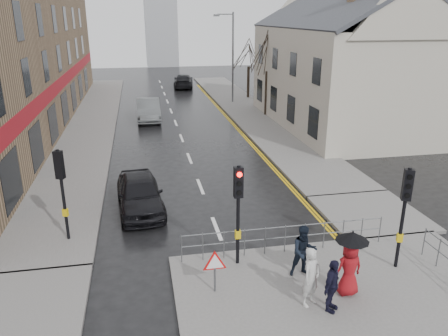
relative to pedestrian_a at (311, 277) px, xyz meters
name	(u,v)px	position (x,y,z in m)	size (l,w,h in m)	color
ground	(233,270)	(-1.72, 2.30, -1.02)	(120.00, 120.00, 0.00)	black
near_pavement	(372,328)	(1.28, -1.20, -0.95)	(10.00, 9.00, 0.14)	#605E5B
left_pavement	(91,120)	(-8.22, 25.30, -0.95)	(4.00, 44.00, 0.14)	#605E5B
right_pavement	(245,108)	(4.78, 27.30, -0.95)	(4.00, 40.00, 0.14)	#605E5B
pavement_bridge_right	(370,213)	(4.78, 5.30, -0.95)	(4.00, 4.20, 0.14)	#605E5B
pavement_stub_left	(12,312)	(-8.22, 1.30, -0.95)	(4.00, 4.20, 0.14)	#605E5B
building_left_terrace	(2,58)	(-13.72, 24.30, 3.98)	(8.00, 42.00, 10.00)	#8C6F51
building_right_cream	(343,60)	(10.28, 20.30, 3.76)	(9.00, 16.40, 10.10)	#B4AD9D
church_tower	(160,7)	(-0.22, 64.30, 7.98)	(5.00, 5.00, 18.00)	#989BA1
traffic_signal_near_left	(238,198)	(-1.52, 2.50, 1.44)	(0.28, 0.27, 3.40)	black
traffic_signal_near_right	(405,201)	(3.48, 1.30, 1.44)	(0.34, 0.33, 3.40)	black
traffic_signal_far_left	(61,179)	(-7.22, 5.31, 1.44)	(0.34, 0.33, 3.40)	black
guard_railing_front	(285,233)	(0.23, 2.90, -0.16)	(7.14, 0.04, 1.00)	#595B5E
warning_sign	(215,265)	(-2.52, 1.10, 0.03)	(0.80, 0.07, 1.35)	#595B5E
street_lamp	(231,52)	(4.10, 30.30, 3.69)	(1.83, 0.25, 8.00)	#595B5E
tree_near	(268,52)	(5.78, 24.30, 4.12)	(2.40, 2.40, 6.58)	black
tree_far	(249,53)	(6.28, 32.30, 3.41)	(2.40, 2.40, 5.64)	black
pedestrian_a	(311,277)	(0.00, 0.00, 0.00)	(0.64, 0.42, 1.75)	#BAB9B6
pedestrian_b	(304,251)	(0.33, 1.43, -0.04)	(0.82, 0.64, 1.68)	black
pedestrian_with_umbrella	(350,260)	(1.26, 0.25, 0.23)	(0.96, 0.96, 2.01)	maroon
pedestrian_d	(332,286)	(0.45, -0.37, -0.10)	(0.91, 0.38, 1.56)	black
car_parked	(140,193)	(-4.60, 7.63, -0.25)	(1.82, 4.52, 1.54)	black
car_mid	(148,110)	(-3.71, 24.64, -0.19)	(1.76, 5.04, 1.66)	#515557
car_far	(183,81)	(0.70, 40.39, -0.25)	(2.13, 5.24, 1.52)	black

